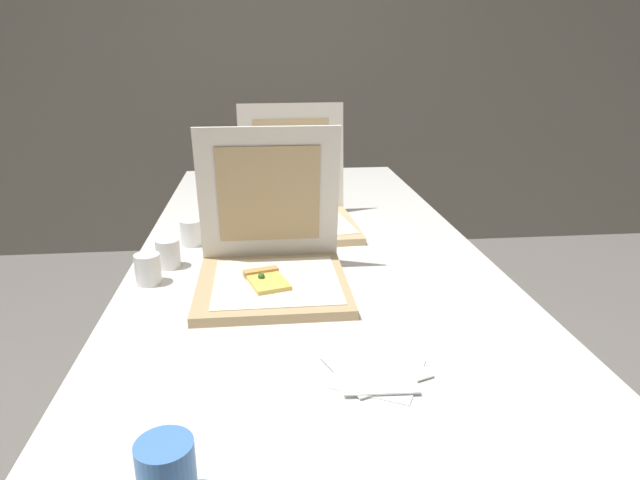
{
  "coord_description": "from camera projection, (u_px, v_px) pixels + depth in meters",
  "views": [
    {
      "loc": [
        -0.13,
        -0.96,
        1.26
      ],
      "look_at": [
        0.02,
        0.43,
        0.78
      ],
      "focal_mm": 31.21,
      "sensor_mm": 36.0,
      "label": 1
    }
  ],
  "objects": [
    {
      "name": "wall_back",
      "position": [
        279.0,
        43.0,
        3.4
      ],
      "size": [
        10.0,
        0.1,
        2.6
      ],
      "primitive_type": "cube",
      "color": "gray",
      "rests_on": "ground"
    },
    {
      "name": "table",
      "position": [
        308.0,
        256.0,
        1.66
      ],
      "size": [
        0.96,
        2.13,
        0.72
      ],
      "color": "silver",
      "rests_on": "ground"
    },
    {
      "name": "pizza_box_front",
      "position": [
        272.0,
        264.0,
        1.33
      ],
      "size": [
        0.35,
        0.36,
        0.37
      ],
      "rotation": [
        0.0,
        0.0,
        0.0
      ],
      "color": "tan",
      "rests_on": "table"
    },
    {
      "name": "pizza_box_middle",
      "position": [
        297.0,
        210.0,
        1.77
      ],
      "size": [
        0.37,
        0.4,
        0.37
      ],
      "rotation": [
        0.0,
        0.0,
        0.05
      ],
      "color": "tan",
      "rests_on": "table"
    },
    {
      "name": "cup_white_near_center",
      "position": [
        168.0,
        254.0,
        1.44
      ],
      "size": [
        0.06,
        0.06,
        0.07
      ],
      "primitive_type": "cylinder",
      "color": "white",
      "rests_on": "table"
    },
    {
      "name": "cup_white_near_left",
      "position": [
        148.0,
        269.0,
        1.34
      ],
      "size": [
        0.06,
        0.06,
        0.07
      ],
      "primitive_type": "cylinder",
      "color": "white",
      "rests_on": "table"
    },
    {
      "name": "cup_white_mid",
      "position": [
        191.0,
        233.0,
        1.6
      ],
      "size": [
        0.06,
        0.06,
        0.07
      ],
      "primitive_type": "cylinder",
      "color": "white",
      "rests_on": "table"
    },
    {
      "name": "cup_white_far",
      "position": [
        227.0,
        203.0,
        1.92
      ],
      "size": [
        0.06,
        0.06,
        0.07
      ],
      "primitive_type": "cylinder",
      "color": "white",
      "rests_on": "table"
    },
    {
      "name": "cup_printed_front",
      "position": [
        167.0,
        475.0,
        0.68
      ],
      "size": [
        0.07,
        0.07,
        0.09
      ],
      "primitive_type": "cylinder",
      "color": "#477FCC",
      "rests_on": "table"
    },
    {
      "name": "napkin_pile",
      "position": [
        376.0,
        370.0,
        0.98
      ],
      "size": [
        0.19,
        0.21,
        0.01
      ],
      "color": "white",
      "rests_on": "table"
    }
  ]
}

